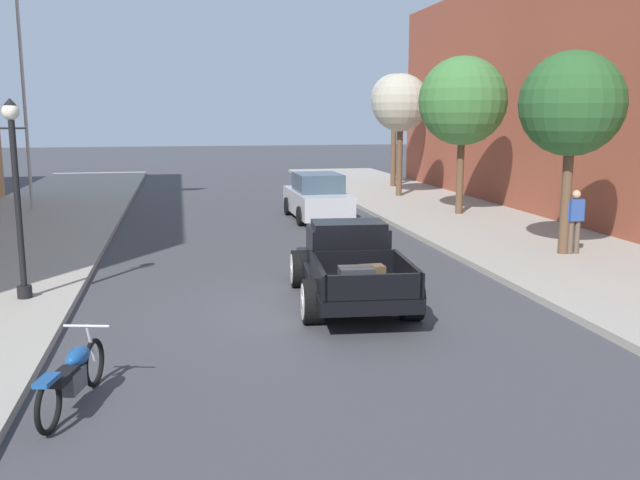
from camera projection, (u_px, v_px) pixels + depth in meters
name	position (u px, v px, depth m)	size (l,w,h in m)	color
ground_plane	(311.00, 309.00, 13.39)	(140.00, 140.00, 0.00)	#3D3D42
hotrod_truck_black	(349.00, 262.00, 13.99)	(2.45, 5.03, 1.58)	black
motorcycle_parked	(72.00, 375.00, 8.80)	(0.75, 2.07, 0.93)	black
car_background_silver	(317.00, 198.00, 24.56)	(1.92, 4.33, 1.65)	#B7B7BC
pedestrian_sidewalk_right	(575.00, 218.00, 17.74)	(0.53, 0.22, 1.65)	brown
street_lamp_near	(16.00, 184.00, 13.21)	(0.50, 0.32, 3.85)	black
flagpole	(28.00, 56.00, 25.18)	(1.74, 0.16, 9.16)	#B2B2B7
street_tree_nearest	(572.00, 105.00, 17.27)	(2.61, 2.61, 5.11)	brown
street_tree_second	(463.00, 101.00, 24.43)	(3.12, 3.12, 5.56)	brown
street_tree_third	(401.00, 103.00, 29.91)	(2.48, 2.48, 5.27)	brown
street_tree_farthest	(395.00, 99.00, 33.91)	(2.33, 2.33, 5.49)	brown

